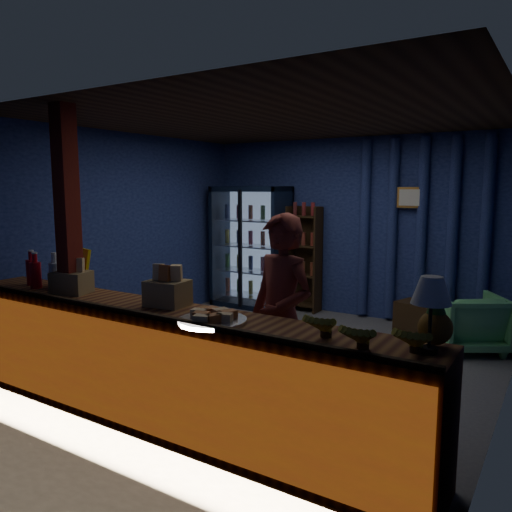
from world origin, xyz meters
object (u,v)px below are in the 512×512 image
(green_chair, at_px, (468,322))
(pastry_tray, at_px, (212,319))
(shopkeeper, at_px, (281,319))
(table_lamp, at_px, (431,293))

(green_chair, bearing_deg, pastry_tray, 39.02)
(shopkeeper, xyz_separation_m, pastry_tray, (-0.17, -0.69, 0.13))
(shopkeeper, bearing_deg, green_chair, 84.85)
(table_lamp, bearing_deg, shopkeeper, 156.71)
(green_chair, distance_m, table_lamp, 3.37)
(green_chair, distance_m, pastry_tray, 3.62)
(shopkeeper, relative_size, green_chair, 2.30)
(shopkeeper, relative_size, table_lamp, 3.80)
(shopkeeper, xyz_separation_m, green_chair, (1.00, 2.67, -0.51))
(green_chair, relative_size, pastry_tray, 1.50)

